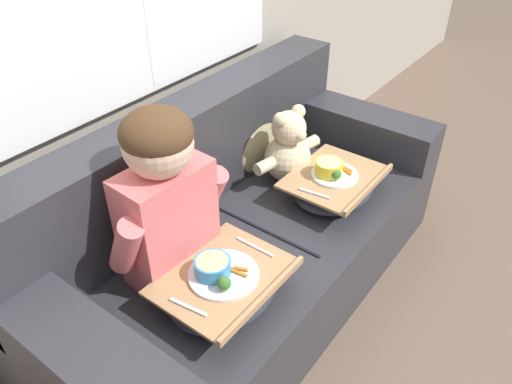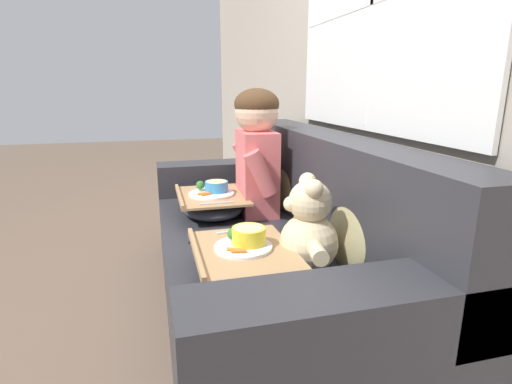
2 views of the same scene
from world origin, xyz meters
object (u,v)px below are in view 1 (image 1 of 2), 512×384
object	(u,v)px
teddy_bear	(289,150)
lap_tray_teddy	(334,185)
throw_pillow_behind_teddy	(255,135)
throw_pillow_behind_child	(134,215)
couch	(239,235)
child_figure	(164,190)
lap_tray_child	(224,286)

from	to	relation	value
teddy_bear	lap_tray_teddy	size ratio (longest dim) A/B	0.90
throw_pillow_behind_teddy	lap_tray_teddy	bearing A→B (deg)	-90.15
throw_pillow_behind_child	throw_pillow_behind_teddy	xyz separation A→B (m)	(0.77, 0.00, 0.00)
lap_tray_teddy	throw_pillow_behind_teddy	bearing A→B (deg)	89.85
couch	throw_pillow_behind_child	size ratio (longest dim) A/B	5.35
child_figure	teddy_bear	world-z (taller)	child_figure
couch	throw_pillow_behind_teddy	distance (m)	0.51
lap_tray_teddy	couch	bearing A→B (deg)	147.56
teddy_bear	lap_tray_teddy	world-z (taller)	teddy_bear
throw_pillow_behind_child	lap_tray_teddy	distance (m)	0.89
teddy_bear	lap_tray_child	distance (m)	0.81
throw_pillow_behind_child	lap_tray_teddy	xyz separation A→B (m)	(0.77, -0.44, -0.10)
throw_pillow_behind_teddy	child_figure	xyz separation A→B (m)	(-0.77, -0.19, 0.20)
teddy_bear	lap_tray_teddy	bearing A→B (deg)	-90.06
couch	child_figure	world-z (taller)	child_figure
couch	throw_pillow_behind_teddy	xyz separation A→B (m)	(0.39, 0.20, 0.26)
lap_tray_child	lap_tray_teddy	size ratio (longest dim) A/B	1.03
child_figure	teddy_bear	xyz separation A→B (m)	(0.77, -0.00, -0.21)
throw_pillow_behind_child	child_figure	xyz separation A→B (m)	(-0.00, -0.19, 0.20)
throw_pillow_behind_child	throw_pillow_behind_teddy	size ratio (longest dim) A/B	0.98
throw_pillow_behind_teddy	teddy_bear	bearing A→B (deg)	-90.27
lap_tray_child	couch	bearing A→B (deg)	32.26
couch	throw_pillow_behind_child	world-z (taller)	couch
child_figure	teddy_bear	size ratio (longest dim) A/B	1.69
child_figure	teddy_bear	distance (m)	0.80
lap_tray_child	throw_pillow_behind_teddy	bearing A→B (deg)	29.85
couch	throw_pillow_behind_child	bearing A→B (deg)	152.69
couch	child_figure	bearing A→B (deg)	178.87
throw_pillow_behind_teddy	lap_tray_child	xyz separation A→B (m)	(-0.77, -0.44, -0.10)
lap_tray_teddy	teddy_bear	bearing A→B (deg)	89.94
throw_pillow_behind_teddy	lap_tray_teddy	distance (m)	0.45
throw_pillow_behind_teddy	teddy_bear	world-z (taller)	teddy_bear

